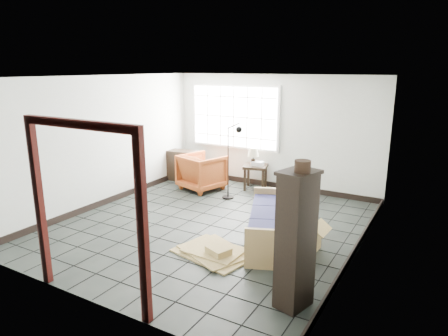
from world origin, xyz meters
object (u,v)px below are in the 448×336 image
Objects in this scene: futon_sofa at (277,222)px; armchair at (202,170)px; side_table at (256,169)px; tall_shelf at (296,240)px.

armchair reaches higher than futon_sofa.
tall_shelf is at bearing -58.83° from side_table.
tall_shelf reaches higher than futon_sofa.
side_table is 0.38× the size of tall_shelf.
futon_sofa is at bearing 161.95° from armchair.
armchair is (-2.60, 1.79, 0.13)m from futon_sofa.
tall_shelf is (0.88, -1.58, 0.52)m from futon_sofa.
futon_sofa is 1.28× the size of tall_shelf.
futon_sofa reaches higher than side_table.
side_table is at bearing 100.61° from futon_sofa.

